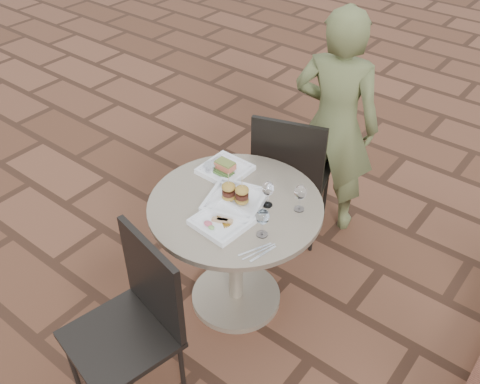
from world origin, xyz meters
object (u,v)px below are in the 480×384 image
Objects in this scene: plate_sliders at (235,198)px; diner at (335,125)px; chair_far at (291,168)px; cafe_table at (236,239)px; chair_near at (136,314)px; plate_salmon at (225,169)px; plate_tuna at (222,221)px.

diner is at bearing 88.72° from plate_sliders.
chair_far is 0.62× the size of diner.
cafe_table is at bearing 78.84° from chair_far.
chair_near is 3.79× the size of plate_salmon.
chair_far is 0.69m from plate_sliders.
diner reaches higher than plate_sliders.
chair_near is at bearing -89.97° from plate_sliders.
chair_near reaches higher than cafe_table.
plate_sliders is at bearing 131.00° from cafe_table.
plate_sliders is at bearing 106.00° from plate_tuna.
plate_tuna is at bearing 77.40° from diner.
cafe_table is at bearing 101.77° from chair_near.
chair_near is 3.51× the size of plate_tuna.
chair_near reaches higher than plate_sliders.
diner is (0.02, 1.68, 0.20)m from chair_near.
plate_salmon reaches higher than plate_tuna.
plate_tuna is (0.05, 0.56, 0.20)m from chair_near.
cafe_table is 2.60× the size of plate_sliders.
plate_salmon is at bearing 140.38° from plate_sliders.
plate_salmon is (-0.21, 0.90, 0.20)m from chair_near.
cafe_table is at bearing -49.00° from plate_sliders.
cafe_table is 0.72m from chair_near.
chair_near is at bearing 75.39° from diner.
diner is at bearing -127.11° from chair_far.
plate_salmon is at bearing 127.44° from plate_tuna.
diner is 6.09× the size of plate_salmon.
plate_sliders is (-0.02, -0.96, 0.02)m from diner.
diner reaches higher than plate_salmon.
diner is 5.64× the size of plate_tuna.
plate_sliders is at bearing -39.62° from plate_salmon.
cafe_table is 0.97× the size of chair_far.
cafe_table is 0.60× the size of diner.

